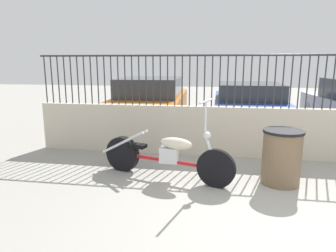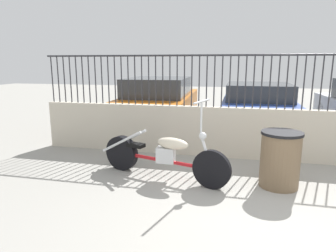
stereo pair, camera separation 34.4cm
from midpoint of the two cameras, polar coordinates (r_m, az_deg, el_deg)
ground_plane at (r=3.78m, az=20.24°, el=-17.18°), size 40.00×40.00×0.00m
low_wall at (r=5.95m, az=16.13°, el=-1.27°), size 8.99×0.18×0.97m
fence_railing at (r=5.80m, az=16.76°, el=9.29°), size 8.99×0.04×0.98m
motorcycle_red at (r=4.76m, az=-3.66°, el=-5.47°), size 2.22×0.86×1.29m
trash_bin at (r=4.75m, az=18.90°, el=-5.62°), size 0.59×0.59×0.83m
car_orange at (r=8.61m, az=-4.31°, el=4.58°), size 1.96×4.56×1.39m
car_blue at (r=8.88m, az=13.95°, el=4.09°), size 1.90×4.11×1.24m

